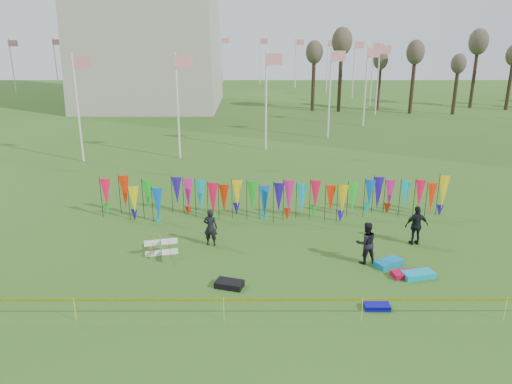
{
  "coord_description": "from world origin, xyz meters",
  "views": [
    {
      "loc": [
        -0.88,
        -16.89,
        9.81
      ],
      "look_at": [
        -0.84,
        6.0,
        2.16
      ],
      "focal_mm": 35.0,
      "sensor_mm": 36.0,
      "label": 1
    }
  ],
  "objects_px": {
    "kite_bag_turquoise": "(389,263)",
    "box_kite": "(161,247)",
    "kite_bag_teal": "(418,275)",
    "person_mid": "(366,243)",
    "person_left": "(210,227)",
    "person_right": "(417,225)",
    "kite_bag_red": "(406,274)",
    "kite_bag_black": "(229,284)",
    "kite_bag_blue": "(377,306)"
  },
  "relations": [
    {
      "from": "person_mid",
      "to": "kite_bag_blue",
      "type": "bearing_deg",
      "value": 74.93
    },
    {
      "from": "box_kite",
      "to": "kite_bag_black",
      "type": "height_order",
      "value": "box_kite"
    },
    {
      "from": "person_mid",
      "to": "kite_bag_black",
      "type": "relative_size",
      "value": 1.74
    },
    {
      "from": "box_kite",
      "to": "kite_bag_turquoise",
      "type": "relative_size",
      "value": 0.67
    },
    {
      "from": "box_kite",
      "to": "person_left",
      "type": "distance_m",
      "value": 2.47
    },
    {
      "from": "person_left",
      "to": "kite_bag_blue",
      "type": "xyz_separation_m",
      "value": [
        6.52,
        -5.61,
        -0.79
      ]
    },
    {
      "from": "kite_bag_turquoise",
      "to": "kite_bag_black",
      "type": "xyz_separation_m",
      "value": [
        -6.76,
        -1.83,
        0.0
      ]
    },
    {
      "from": "box_kite",
      "to": "kite_bag_black",
      "type": "xyz_separation_m",
      "value": [
        3.18,
        -2.82,
        -0.29
      ]
    },
    {
      "from": "kite_bag_red",
      "to": "kite_bag_black",
      "type": "relative_size",
      "value": 1.11
    },
    {
      "from": "kite_bag_black",
      "to": "kite_bag_teal",
      "type": "distance_m",
      "value": 7.74
    },
    {
      "from": "kite_bag_blue",
      "to": "kite_bag_red",
      "type": "xyz_separation_m",
      "value": [
        1.79,
        2.48,
        0.01
      ]
    },
    {
      "from": "person_mid",
      "to": "box_kite",
      "type": "bearing_deg",
      "value": -14.34
    },
    {
      "from": "box_kite",
      "to": "kite_bag_turquoise",
      "type": "distance_m",
      "value": 9.99
    },
    {
      "from": "person_left",
      "to": "kite_bag_turquoise",
      "type": "xyz_separation_m",
      "value": [
        7.82,
        -2.16,
        -0.77
      ]
    },
    {
      "from": "kite_bag_turquoise",
      "to": "box_kite",
      "type": "bearing_deg",
      "value": 174.35
    },
    {
      "from": "person_mid",
      "to": "kite_bag_black",
      "type": "bearing_deg",
      "value": 10.21
    },
    {
      "from": "person_left",
      "to": "kite_bag_teal",
      "type": "bearing_deg",
      "value": 168.02
    },
    {
      "from": "person_mid",
      "to": "kite_bag_teal",
      "type": "bearing_deg",
      "value": 134.63
    },
    {
      "from": "person_mid",
      "to": "kite_bag_turquoise",
      "type": "distance_m",
      "value": 1.3
    },
    {
      "from": "box_kite",
      "to": "kite_bag_turquoise",
      "type": "height_order",
      "value": "box_kite"
    },
    {
      "from": "box_kite",
      "to": "person_right",
      "type": "bearing_deg",
      "value": 6.08
    },
    {
      "from": "box_kite",
      "to": "kite_bag_blue",
      "type": "height_order",
      "value": "box_kite"
    },
    {
      "from": "kite_bag_blue",
      "to": "kite_bag_teal",
      "type": "height_order",
      "value": "kite_bag_teal"
    },
    {
      "from": "person_left",
      "to": "person_mid",
      "type": "bearing_deg",
      "value": 172.99
    },
    {
      "from": "person_right",
      "to": "kite_bag_red",
      "type": "xyz_separation_m",
      "value": [
        -1.32,
        -3.21,
        -0.84
      ]
    },
    {
      "from": "person_mid",
      "to": "person_right",
      "type": "relative_size",
      "value": 0.99
    },
    {
      "from": "kite_bag_turquoise",
      "to": "kite_bag_blue",
      "type": "relative_size",
      "value": 1.34
    },
    {
      "from": "kite_bag_black",
      "to": "person_mid",
      "type": "bearing_deg",
      "value": 20.17
    },
    {
      "from": "person_right",
      "to": "kite_bag_turquoise",
      "type": "distance_m",
      "value": 2.99
    },
    {
      "from": "box_kite",
      "to": "person_left",
      "type": "height_order",
      "value": "person_left"
    },
    {
      "from": "person_right",
      "to": "box_kite",
      "type": "bearing_deg",
      "value": -0.59
    },
    {
      "from": "person_left",
      "to": "kite_bag_teal",
      "type": "height_order",
      "value": "person_left"
    },
    {
      "from": "box_kite",
      "to": "person_mid",
      "type": "distance_m",
      "value": 9.02
    },
    {
      "from": "person_left",
      "to": "kite_bag_turquoise",
      "type": "relative_size",
      "value": 1.44
    },
    {
      "from": "person_left",
      "to": "kite_bag_black",
      "type": "relative_size",
      "value": 1.65
    },
    {
      "from": "person_left",
      "to": "kite_bag_red",
      "type": "relative_size",
      "value": 1.48
    },
    {
      "from": "kite_bag_turquoise",
      "to": "kite_bag_blue",
      "type": "height_order",
      "value": "kite_bag_turquoise"
    },
    {
      "from": "kite_bag_black",
      "to": "kite_bag_teal",
      "type": "xyz_separation_m",
      "value": [
        7.71,
        0.77,
        -0.0
      ]
    },
    {
      "from": "kite_bag_red",
      "to": "box_kite",
      "type": "bearing_deg",
      "value": 169.38
    },
    {
      "from": "kite_bag_black",
      "to": "kite_bag_turquoise",
      "type": "bearing_deg",
      "value": 15.18
    },
    {
      "from": "box_kite",
      "to": "kite_bag_turquoise",
      "type": "bearing_deg",
      "value": -5.65
    },
    {
      "from": "kite_bag_turquoise",
      "to": "kite_bag_blue",
      "type": "distance_m",
      "value": 3.69
    },
    {
      "from": "kite_bag_turquoise",
      "to": "kite_bag_teal",
      "type": "distance_m",
      "value": 1.42
    },
    {
      "from": "kite_bag_turquoise",
      "to": "kite_bag_red",
      "type": "xyz_separation_m",
      "value": [
        0.49,
        -0.97,
        -0.01
      ]
    },
    {
      "from": "kite_bag_teal",
      "to": "person_mid",
      "type": "bearing_deg",
      "value": 144.59
    },
    {
      "from": "person_right",
      "to": "kite_bag_teal",
      "type": "bearing_deg",
      "value": 68.63
    },
    {
      "from": "kite_bag_teal",
      "to": "person_left",
      "type": "bearing_deg",
      "value": 159.84
    },
    {
      "from": "kite_bag_turquoise",
      "to": "person_left",
      "type": "bearing_deg",
      "value": 164.58
    },
    {
      "from": "person_mid",
      "to": "kite_bag_black",
      "type": "distance_m",
      "value": 6.23
    },
    {
      "from": "person_mid",
      "to": "person_right",
      "type": "bearing_deg",
      "value": -155.01
    }
  ]
}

